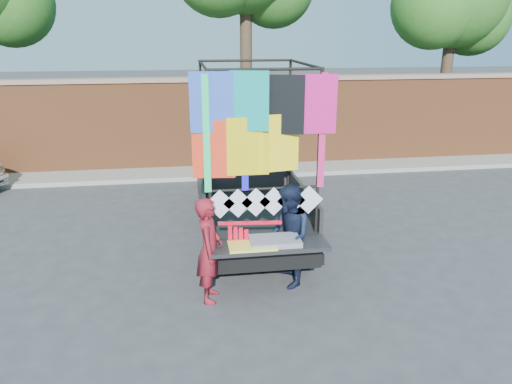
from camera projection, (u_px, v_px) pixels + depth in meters
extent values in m
plane|color=#38383A|center=(252.00, 280.00, 8.07)|extent=(90.00, 90.00, 0.00)
cube|color=brown|center=(217.00, 125.00, 14.27)|extent=(30.00, 0.35, 2.50)
cube|color=#866C5E|center=(216.00, 79.00, 13.86)|extent=(30.00, 0.45, 0.12)
cube|color=gray|center=(220.00, 172.00, 13.98)|extent=(30.00, 1.20, 0.12)
sphere|color=#2D5E1A|center=(10.00, 4.00, 13.96)|extent=(2.40, 2.40, 2.40)
cylinder|color=#38281C|center=(246.00, 69.00, 15.08)|extent=(0.36, 0.36, 5.46)
cylinder|color=#38281C|center=(445.00, 81.00, 16.14)|extent=(0.36, 0.36, 4.55)
sphere|color=#2D5E1A|center=(472.00, 18.00, 16.04)|extent=(2.40, 2.40, 2.40)
sphere|color=#2D5E1A|center=(434.00, 5.00, 15.04)|extent=(2.60, 2.60, 2.60)
cylinder|color=black|center=(204.00, 201.00, 10.78)|extent=(0.22, 0.66, 0.66)
cylinder|color=black|center=(213.00, 254.00, 8.24)|extent=(0.22, 0.66, 0.66)
cylinder|color=black|center=(275.00, 197.00, 11.00)|extent=(0.22, 0.66, 0.66)
cylinder|color=black|center=(305.00, 248.00, 8.46)|extent=(0.22, 0.66, 0.66)
cube|color=black|center=(249.00, 214.00, 9.52)|extent=(1.70, 4.20, 0.30)
cube|color=black|center=(254.00, 214.00, 8.73)|extent=(1.80, 2.30, 0.10)
cube|color=black|center=(204.00, 205.00, 8.54)|extent=(0.06, 2.30, 0.45)
cube|color=black|center=(304.00, 200.00, 8.79)|extent=(0.06, 2.30, 0.45)
cube|color=black|center=(246.00, 183.00, 9.73)|extent=(1.80, 0.06, 0.45)
cube|color=black|center=(240.00, 168.00, 10.62)|extent=(1.80, 1.60, 1.25)
cube|color=#8C9EAD|center=(243.00, 155.00, 10.07)|extent=(1.60, 0.06, 0.55)
cube|color=#8C9EAD|center=(236.00, 151.00, 11.26)|extent=(1.60, 0.10, 0.70)
cube|color=black|center=(235.00, 166.00, 11.73)|extent=(1.75, 0.90, 0.55)
cube|color=black|center=(268.00, 246.00, 7.41)|extent=(1.80, 0.55, 0.06)
cube|color=black|center=(265.00, 262.00, 7.74)|extent=(1.85, 0.15, 0.18)
cylinder|color=black|center=(209.00, 158.00, 7.22)|extent=(0.05, 0.05, 2.50)
cylinder|color=black|center=(202.00, 131.00, 9.20)|extent=(0.05, 0.05, 2.50)
cylinder|color=black|center=(319.00, 154.00, 7.46)|extent=(0.05, 0.05, 2.50)
cylinder|color=black|center=(289.00, 128.00, 9.43)|extent=(0.05, 0.05, 2.50)
cylinder|color=black|center=(265.00, 69.00, 6.95)|extent=(1.70, 0.04, 0.04)
cylinder|color=black|center=(246.00, 61.00, 8.93)|extent=(1.70, 0.04, 0.04)
cylinder|color=black|center=(203.00, 65.00, 7.82)|extent=(0.04, 2.15, 0.04)
cylinder|color=black|center=(304.00, 64.00, 8.06)|extent=(0.04, 2.15, 0.04)
cylinder|color=black|center=(265.00, 189.00, 7.50)|extent=(1.70, 0.04, 0.04)
cube|color=blue|center=(212.00, 103.00, 6.97)|extent=(0.62, 0.02, 0.85)
cube|color=#0A9891|center=(248.00, 103.00, 7.00)|extent=(0.62, 0.02, 0.85)
cube|color=black|center=(283.00, 102.00, 7.11)|extent=(0.62, 0.02, 0.85)
cube|color=#DA187D|center=(317.00, 101.00, 7.14)|extent=(0.62, 0.02, 0.85)
cube|color=#F2381C|center=(214.00, 148.00, 7.17)|extent=(0.62, 0.02, 0.85)
cube|color=yellow|center=(248.00, 148.00, 7.20)|extent=(0.62, 0.02, 0.85)
cube|color=yellow|center=(282.00, 146.00, 7.31)|extent=(0.62, 0.02, 0.85)
cube|color=#1CE77D|center=(206.00, 135.00, 7.07)|extent=(0.10, 0.01, 1.70)
cube|color=#DC246E|center=(322.00, 132.00, 7.31)|extent=(0.10, 0.01, 1.70)
cube|color=#1F1BFA|center=(245.00, 134.00, 7.15)|extent=(0.10, 0.01, 1.70)
cube|color=white|center=(220.00, 204.00, 7.43)|extent=(0.45, 0.01, 0.45)
cube|color=white|center=(238.00, 203.00, 7.47)|extent=(0.45, 0.01, 0.45)
cube|color=white|center=(256.00, 202.00, 7.51)|extent=(0.45, 0.01, 0.45)
cube|color=white|center=(274.00, 201.00, 7.55)|extent=(0.45, 0.01, 0.45)
cube|color=white|center=(291.00, 201.00, 7.59)|extent=(0.45, 0.01, 0.45)
cube|color=white|center=(309.00, 200.00, 7.63)|extent=(0.45, 0.01, 0.45)
cube|color=red|center=(275.00, 241.00, 7.40)|extent=(0.75, 0.45, 0.08)
cube|color=#E8F04C|center=(252.00, 246.00, 7.29)|extent=(0.70, 0.40, 0.04)
imported|color=maroon|center=(209.00, 250.00, 7.28)|extent=(0.47, 0.63, 1.59)
imported|color=#131B31|center=(289.00, 236.00, 7.71)|extent=(0.65, 0.82, 1.63)
cube|color=red|center=(250.00, 223.00, 7.39)|extent=(0.95, 0.15, 0.04)
cube|color=red|center=(230.00, 243.00, 7.42)|extent=(0.06, 0.02, 0.55)
cube|color=red|center=(236.00, 244.00, 7.44)|extent=(0.06, 0.02, 0.55)
cube|color=red|center=(241.00, 245.00, 7.46)|extent=(0.06, 0.02, 0.55)
cube|color=red|center=(246.00, 246.00, 7.48)|extent=(0.06, 0.02, 0.55)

